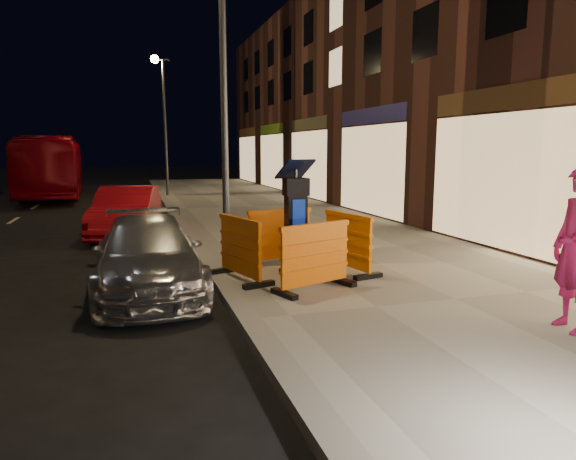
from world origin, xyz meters
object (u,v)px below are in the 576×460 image
object	(u,v)px
barrier_kerbside	(240,249)
bus_doubledecker	(54,197)
barrier_back	(280,236)
barrier_front	(315,257)
parking_kiosk	(296,222)
car_red	(128,236)
car_silver	(150,290)
barrier_bldgside	(348,243)

from	to	relation	value
barrier_kerbside	bus_doubledecker	xyz separation A→B (m)	(-5.16, 18.50, -0.66)
barrier_back	barrier_front	bearing A→B (deg)	-101.88
parking_kiosk	barrier_back	bearing A→B (deg)	75.12
barrier_kerbside	car_red	xyz separation A→B (m)	(-1.78, 5.83, -0.66)
car_silver	bus_doubledecker	xyz separation A→B (m)	(-3.71, 18.18, 0.00)
barrier_back	barrier_bldgside	bearing A→B (deg)	-56.88
parking_kiosk	bus_doubledecker	distance (m)	19.51
parking_kiosk	bus_doubledecker	world-z (taller)	parking_kiosk
barrier_kerbside	barrier_bldgside	world-z (taller)	same
barrier_bldgside	bus_doubledecker	xyz separation A→B (m)	(-7.06, 18.50, -0.66)
barrier_front	barrier_kerbside	size ratio (longest dim) A/B	1.00
bus_doubledecker	car_silver	bearing A→B (deg)	-81.80
car_silver	barrier_bldgside	bearing A→B (deg)	-5.43
barrier_kerbside	barrier_back	bearing A→B (deg)	-61.88
barrier_kerbside	bus_doubledecker	distance (m)	19.22
barrier_kerbside	car_silver	world-z (taller)	barrier_kerbside
barrier_back	car_red	xyz separation A→B (m)	(-2.73, 4.88, -0.66)
barrier_back	car_silver	distance (m)	2.57
barrier_front	bus_doubledecker	distance (m)	20.40
barrier_kerbside	car_silver	distance (m)	1.62
barrier_front	barrier_back	world-z (taller)	same
barrier_kerbside	barrier_bldgside	bearing A→B (deg)	-106.88
barrier_back	car_silver	size ratio (longest dim) A/B	0.33
barrier_back	car_red	distance (m)	5.63
barrier_front	barrier_kerbside	distance (m)	1.34
barrier_bldgside	car_silver	bearing A→B (deg)	71.75
parking_kiosk	barrier_back	world-z (taller)	parking_kiosk
bus_doubledecker	barrier_bldgside	bearing A→B (deg)	-72.46
barrier_back	bus_doubledecker	world-z (taller)	bus_doubledecker
barrier_front	car_red	size ratio (longest dim) A/B	0.33
barrier_back	barrier_bldgside	size ratio (longest dim) A/B	1.00
barrier_front	barrier_back	xyz separation A→B (m)	(0.00, 1.90, 0.00)
parking_kiosk	barrier_back	xyz separation A→B (m)	(0.00, 0.95, -0.41)
barrier_bldgside	bus_doubledecker	distance (m)	19.81
parking_kiosk	car_silver	world-z (taller)	parking_kiosk
car_red	parking_kiosk	bearing A→B (deg)	-55.91
barrier_kerbside	car_silver	xyz separation A→B (m)	(-1.45, 0.31, -0.66)
barrier_back	car_silver	world-z (taller)	barrier_back
car_red	barrier_back	bearing A→B (deg)	-51.78
barrier_kerbside	barrier_bldgside	xyz separation A→B (m)	(1.90, 0.00, 0.00)
barrier_front	barrier_back	bearing A→B (deg)	70.12
barrier_front	barrier_kerbside	bearing A→B (deg)	115.12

